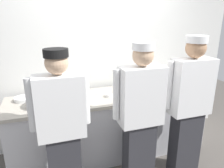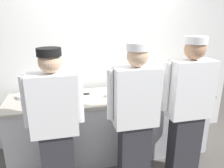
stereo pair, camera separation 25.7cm
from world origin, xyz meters
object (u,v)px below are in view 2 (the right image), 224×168
Objects in this scene: plate_stack_front at (75,97)px; sheet_tray at (164,90)px; squeeze_bottle_primary at (129,84)px; ramekin_red_sauce at (108,95)px; chef_near_left at (55,124)px; chef_far_right at (188,108)px; plate_stack_rear at (25,96)px; deli_cup at (135,93)px; chefs_knife at (91,94)px; chef_center at (135,116)px; ramekin_orange_sauce at (183,86)px; mixing_bowl_steel at (40,99)px.

plate_stack_front is 1.27m from sheet_tray.
ramekin_red_sauce is (-0.35, -0.20, -0.07)m from squeeze_bottle_primary.
plate_stack_front is at bearing 68.10° from chef_near_left.
chef_near_left is 0.96× the size of chef_far_right.
plate_stack_rear is 1.46m from deli_cup.
plate_stack_rear is 1.11m from ramekin_red_sauce.
ramekin_red_sauce is 0.35× the size of chefs_knife.
plate_stack_rear is at bearing 145.79° from chef_center.
squeeze_bottle_primary reaches higher than ramekin_orange_sauce.
mixing_bowl_steel is at bearing 161.31° from chef_far_right.
plate_stack_rear is (-1.25, 0.85, 0.03)m from chef_center.
ramekin_orange_sauce is (1.02, 0.76, 0.03)m from chef_center.
mixing_bowl_steel is (-1.68, 0.57, 0.03)m from chef_far_right.
sheet_tray is at bearing 22.76° from chef_near_left.
mixing_bowl_steel is at bearing 109.00° from chef_near_left.
chef_center is at bearing -107.80° from deli_cup.
deli_cup is at bearing -1.53° from mixing_bowl_steel.
mixing_bowl_steel is at bearing -177.15° from sheet_tray.
squeeze_bottle_primary is 0.57m from chefs_knife.
squeeze_bottle_primary reaches higher than plate_stack_rear.
chef_far_right reaches higher than chef_center.
sheet_tray is (0.66, 0.67, 0.01)m from chef_center.
ramekin_red_sauce is 0.91× the size of deli_cup.
sheet_tray is at bearing -165.17° from ramekin_orange_sauce.
plate_stack_front is at bearing -18.98° from plate_stack_rear.
chef_near_left is at bearing -63.70° from plate_stack_rear.
deli_cup is (0.79, -0.08, 0.02)m from plate_stack_front.
chef_far_right reaches higher than ramekin_orange_sauce.
ramekin_red_sauce is at bearing -150.56° from squeeze_bottle_primary.
mixing_bowl_steel is at bearing -176.68° from ramekin_red_sauce.
plate_stack_rear is at bearing 179.37° from squeeze_bottle_primary.
plate_stack_front is 0.79m from deli_cup.
chef_far_right is (1.50, -0.02, 0.04)m from chef_near_left.
sheet_tray is at bearing -6.39° from chefs_knife.
plate_stack_front is at bearing -179.11° from ramekin_red_sauce.
chef_near_left is 1.50m from chef_far_right.
ramekin_orange_sauce is at bearing 4.76° from plate_stack_front.
chef_center is at bearing -45.91° from plate_stack_front.
squeeze_bottle_primary is (1.03, 0.80, 0.11)m from chef_near_left.
ramekin_red_sauce is (-0.16, 0.64, 0.02)m from chef_center.
plate_stack_front is at bearing -145.63° from chefs_knife.
plate_stack_rear reaches higher than ramekin_red_sauce.
chef_far_right reaches higher than plate_stack_rear.
chef_far_right reaches higher than squeeze_bottle_primary.
sheet_tray is at bearing 2.85° from mixing_bowl_steel.
ramekin_red_sauce is (1.09, -0.21, -0.00)m from plate_stack_rear.
ramekin_orange_sauce is at bearing 6.21° from ramekin_red_sauce.
chef_far_right is at bearing -0.81° from chef_near_left.
chef_center is 0.97× the size of chef_far_right.
plate_stack_front is at bearing 5.86° from mixing_bowl_steel.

